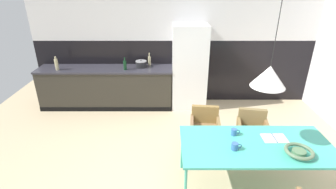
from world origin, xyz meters
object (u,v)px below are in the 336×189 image
object	(u,v)px
dining_table	(256,147)
armchair_far_side	(205,123)
mug_white_ceramic	(234,132)
refrigerator_column	(190,68)
fruit_bowl	(299,152)
mug_short_terracotta	(235,146)
bottle_vinegar_dark	(150,60)
bottle_spice_small	(125,65)
pendant_lamp_over_table_near	(269,76)
bottle_oil_tall	(57,64)
armchair_facing_counter	(252,126)
cooking_pot	(141,64)
open_book	(275,138)

from	to	relation	value
dining_table	armchair_far_side	distance (m)	1.12
mug_white_ceramic	refrigerator_column	bearing A→B (deg)	100.46
dining_table	fruit_bowl	xyz separation A→B (m)	(0.44, -0.22, 0.09)
fruit_bowl	mug_short_terracotta	xyz separation A→B (m)	(-0.75, 0.11, -0.00)
fruit_bowl	armchair_far_side	bearing A→B (deg)	129.46
refrigerator_column	dining_table	distance (m)	2.70
dining_table	bottle_vinegar_dark	bearing A→B (deg)	119.28
bottle_spice_small	fruit_bowl	bearing A→B (deg)	-47.12
bottle_spice_small	bottle_vinegar_dark	bearing A→B (deg)	32.43
bottle_spice_small	bottle_vinegar_dark	world-z (taller)	bottle_vinegar_dark
mug_short_terracotta	pendant_lamp_over_table_near	distance (m)	0.96
refrigerator_column	fruit_bowl	bearing A→B (deg)	-68.25
fruit_bowl	bottle_oil_tall	size ratio (longest dim) A/B	1.17
armchair_facing_counter	cooking_pot	world-z (taller)	cooking_pot
armchair_far_side	bottle_spice_small	xyz separation A→B (m)	(-1.55, 1.54, 0.53)
bottle_spice_small	bottle_oil_tall	distance (m)	1.46
dining_table	mug_white_ceramic	world-z (taller)	mug_white_ceramic
dining_table	cooking_pot	bearing A→B (deg)	123.32
refrigerator_column	armchair_far_side	xyz separation A→B (m)	(0.15, -1.64, -0.44)
refrigerator_column	pendant_lamp_over_table_near	bearing A→B (deg)	-75.29
dining_table	mug_short_terracotta	size ratio (longest dim) A/B	14.76
dining_table	open_book	size ratio (longest dim) A/B	6.22
open_book	cooking_pot	bearing A→B (deg)	128.62
fruit_bowl	bottle_oil_tall	bearing A→B (deg)	145.90
armchair_far_side	bottle_oil_tall	distance (m)	3.42
bottle_vinegar_dark	mug_white_ceramic	bearing A→B (deg)	-62.86
pendant_lamp_over_table_near	bottle_vinegar_dark	bearing A→B (deg)	119.13
bottle_oil_tall	mug_short_terracotta	bearing A→B (deg)	-38.67
mug_short_terracotta	bottle_vinegar_dark	world-z (taller)	bottle_vinegar_dark
fruit_bowl	mug_white_ceramic	world-z (taller)	mug_white_ceramic
refrigerator_column	cooking_pot	xyz separation A→B (m)	(-1.07, 0.07, 0.06)
open_book	bottle_vinegar_dark	distance (m)	3.28
dining_table	pendant_lamp_over_table_near	distance (m)	0.99
dining_table	mug_short_terracotta	bearing A→B (deg)	-160.51
armchair_facing_counter	bottle_spice_small	bearing A→B (deg)	-24.86
mug_white_ceramic	pendant_lamp_over_table_near	size ratio (longest dim) A/B	0.10
cooking_pot	bottle_vinegar_dark	world-z (taller)	bottle_vinegar_dark
refrigerator_column	armchair_far_side	size ratio (longest dim) A/B	2.48
fruit_bowl	open_book	size ratio (longest dim) A/B	1.08
armchair_facing_counter	bottle_oil_tall	bearing A→B (deg)	-12.88
fruit_bowl	cooking_pot	size ratio (longest dim) A/B	1.40
armchair_facing_counter	bottle_oil_tall	xyz separation A→B (m)	(-3.79, 1.61, 0.56)
fruit_bowl	pendant_lamp_over_table_near	world-z (taller)	pendant_lamp_over_table_near
fruit_bowl	armchair_facing_counter	bearing A→B (deg)	100.47
mug_short_terracotta	bottle_spice_small	distance (m)	3.16
bottle_spice_small	pendant_lamp_over_table_near	xyz separation A→B (m)	(2.09, -2.51, 0.67)
bottle_vinegar_dark	bottle_oil_tall	bearing A→B (deg)	-170.22
bottle_vinegar_dark	pendant_lamp_over_table_near	distance (m)	3.31
armchair_far_side	bottle_spice_small	bearing A→B (deg)	-39.32
fruit_bowl	bottle_spice_small	bearing A→B (deg)	132.88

